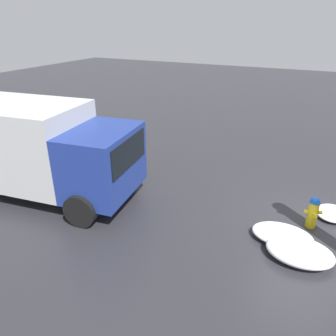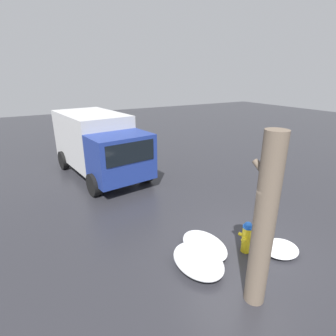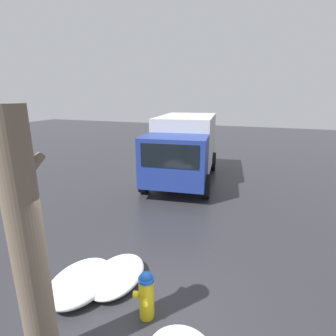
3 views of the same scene
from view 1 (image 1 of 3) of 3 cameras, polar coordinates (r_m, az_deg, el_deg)
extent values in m
plane|color=#28282D|center=(9.51, 23.46, -9.32)|extent=(60.00, 60.00, 0.00)
cylinder|color=yellow|center=(9.32, 23.83, -7.47)|extent=(0.25, 0.25, 0.72)
cylinder|color=blue|center=(9.14, 24.25, -5.40)|extent=(0.27, 0.27, 0.06)
sphere|color=blue|center=(9.12, 24.28, -5.25)|extent=(0.22, 0.22, 0.22)
cylinder|color=yellow|center=(9.14, 24.21, -7.59)|extent=(0.14, 0.13, 0.11)
cylinder|color=yellow|center=(9.34, 24.96, -7.03)|extent=(0.12, 0.12, 0.09)
cylinder|color=yellow|center=(9.23, 22.87, -7.00)|extent=(0.12, 0.12, 0.09)
cube|color=navy|center=(9.27, -11.25, 1.12)|extent=(1.90, 2.56, 1.82)
cube|color=black|center=(8.77, -6.78, 2.62)|extent=(0.28, 1.99, 0.80)
cube|color=#BCBCBC|center=(10.86, -24.82, 4.25)|extent=(4.43, 2.88, 2.33)
cylinder|color=black|center=(10.63, -8.13, -0.88)|extent=(0.93, 0.39, 0.90)
cylinder|color=black|center=(8.84, -14.99, -7.18)|extent=(0.93, 0.39, 0.90)
cylinder|color=black|center=(12.74, -23.86, 1.60)|extent=(0.93, 0.39, 0.90)
cylinder|color=#23232D|center=(10.00, -16.88, -3.92)|extent=(0.24, 0.24, 0.77)
cylinder|color=maroon|center=(9.69, -17.38, -0.27)|extent=(0.35, 0.35, 0.64)
sphere|color=tan|center=(9.53, -17.70, 2.04)|extent=(0.21, 0.21, 0.21)
ellipsoid|color=white|center=(8.18, 21.94, -13.37)|extent=(1.49, 1.08, 0.39)
ellipsoid|color=white|center=(8.65, 19.28, -10.94)|extent=(1.47, 0.98, 0.31)
ellipsoid|color=white|center=(10.13, 26.70, -7.04)|extent=(0.86, 0.96, 0.23)
camera|label=2|loc=(5.46, 76.34, 0.01)|focal=28.00mm
camera|label=3|loc=(10.40, 46.47, 9.97)|focal=28.00mm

